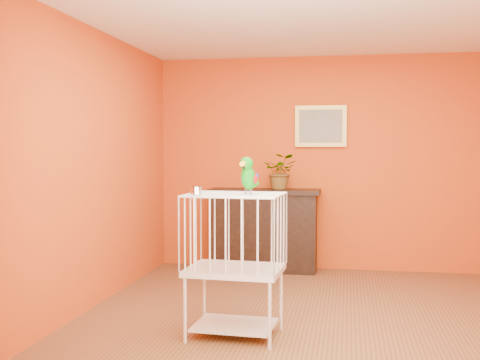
# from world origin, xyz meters

# --- Properties ---
(ground) EXTENTS (4.50, 4.50, 0.00)m
(ground) POSITION_xyz_m (0.00, 0.00, 0.00)
(ground) COLOR brown
(ground) RESTS_ON ground
(room_shell) EXTENTS (4.50, 4.50, 4.50)m
(room_shell) POSITION_xyz_m (0.00, 0.00, 1.58)
(room_shell) COLOR #C84112
(room_shell) RESTS_ON ground
(console_cabinet) EXTENTS (1.33, 0.48, 0.99)m
(console_cabinet) POSITION_xyz_m (-0.66, 2.02, 0.50)
(console_cabinet) COLOR black
(console_cabinet) RESTS_ON ground
(potted_plant) EXTENTS (0.39, 0.44, 0.33)m
(potted_plant) POSITION_xyz_m (-0.46, 1.99, 1.15)
(potted_plant) COLOR #26722D
(potted_plant) RESTS_ON console_cabinet
(framed_picture) EXTENTS (0.62, 0.04, 0.50)m
(framed_picture) POSITION_xyz_m (0.00, 2.22, 1.75)
(framed_picture) COLOR gold
(framed_picture) RESTS_ON room_shell
(birdcage) EXTENTS (0.76, 0.60, 1.12)m
(birdcage) POSITION_xyz_m (-0.54, -0.57, 0.58)
(birdcage) COLOR white
(birdcage) RESTS_ON ground
(feed_cup) EXTENTS (0.09, 0.09, 0.06)m
(feed_cup) POSITION_xyz_m (-0.80, -0.74, 1.16)
(feed_cup) COLOR silver
(feed_cup) RESTS_ON birdcage
(parrot) EXTENTS (0.15, 0.26, 0.29)m
(parrot) POSITION_xyz_m (-0.44, -0.54, 1.27)
(parrot) COLOR #59544C
(parrot) RESTS_ON birdcage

